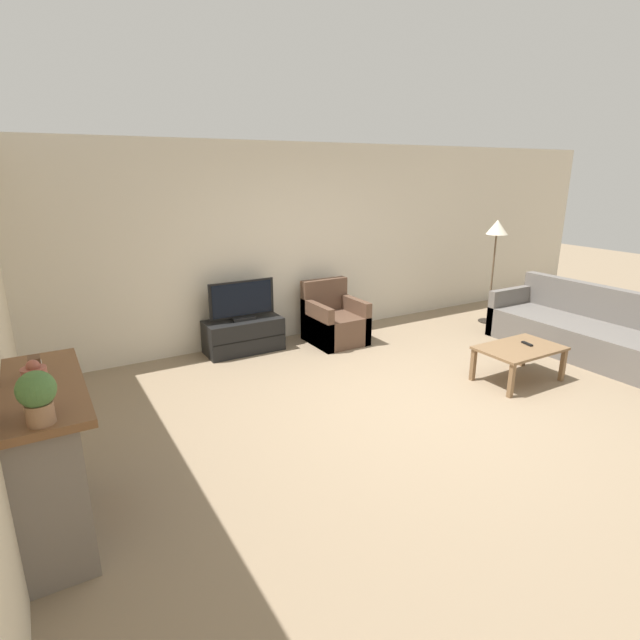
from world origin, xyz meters
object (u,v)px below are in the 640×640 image
object	(u,v)px
potted_plant	(37,395)
remote	(527,344)
mantel_vase_left	(37,388)
coffee_table	(520,351)
tv_stand	(244,335)
mantel_clock	(36,368)
tv	(242,302)
couch	(585,333)
fireplace	(48,459)
floor_lamp	(496,235)
armchair	(334,322)

from	to	relation	value
potted_plant	remote	size ratio (longest dim) A/B	1.92
mantel_vase_left	coffee_table	distance (m)	4.82
potted_plant	tv_stand	world-z (taller)	potted_plant
coffee_table	mantel_clock	bearing A→B (deg)	179.62
tv	couch	distance (m)	4.52
coffee_table	couch	size ratio (longest dim) A/B	0.40
fireplace	mantel_clock	size ratio (longest dim) A/B	8.71
mantel_vase_left	remote	distance (m)	4.95
coffee_table	couch	world-z (taller)	couch
mantel_clock	tv	xyz separation A→B (m)	(2.38, 2.47, -0.44)
potted_plant	floor_lamp	xyz separation A→B (m)	(6.27, 2.46, 0.18)
mantel_vase_left	armchair	bearing A→B (deg)	36.95
mantel_vase_left	mantel_clock	size ratio (longest dim) A/B	2.03
tv_stand	remote	xyz separation A→B (m)	(2.48, -2.49, 0.20)
coffee_table	floor_lamp	size ratio (longest dim) A/B	0.59
mantel_vase_left	potted_plant	distance (m)	0.17
fireplace	tv_stand	xyz separation A→B (m)	(2.39, 2.60, -0.31)
mantel_vase_left	couch	bearing A→B (deg)	6.02
potted_plant	remote	world-z (taller)	potted_plant
potted_plant	tv	size ratio (longest dim) A/B	0.33
fireplace	floor_lamp	bearing A→B (deg)	16.82
tv	floor_lamp	xyz separation A→B (m)	(3.89, -0.70, 0.70)
mantel_clock	tv_stand	world-z (taller)	mantel_clock
mantel_vase_left	tv_stand	xyz separation A→B (m)	(2.38, 2.99, -0.96)
couch	potted_plant	bearing A→B (deg)	-172.49
potted_plant	couch	world-z (taller)	potted_plant
mantel_clock	tv_stand	xyz separation A→B (m)	(2.38, 2.47, -0.90)
coffee_table	couch	distance (m)	1.52
fireplace	coffee_table	world-z (taller)	fireplace
couch	coffee_table	bearing A→B (deg)	-173.72
mantel_vase_left	coffee_table	xyz separation A→B (m)	(4.72, 0.49, -0.83)
mantel_clock	couch	size ratio (longest dim) A/B	0.06
potted_plant	coffee_table	xyz separation A→B (m)	(4.72, 0.66, -0.85)
fireplace	potted_plant	xyz separation A→B (m)	(0.02, -0.56, 0.68)
remote	fireplace	bearing A→B (deg)	-169.05
mantel_clock	mantel_vase_left	bearing A→B (deg)	-90.08
armchair	tv_stand	bearing A→B (deg)	168.06
mantel_vase_left	mantel_clock	world-z (taller)	mantel_vase_left
tv	coffee_table	bearing A→B (deg)	-46.83
remote	coffee_table	bearing A→B (deg)	-164.33
coffee_table	remote	world-z (taller)	remote
tv_stand	couch	xyz separation A→B (m)	(3.85, -2.34, 0.06)
couch	tv_stand	bearing A→B (deg)	148.76
potted_plant	floor_lamp	bearing A→B (deg)	21.39
mantel_clock	couch	world-z (taller)	mantel_clock
mantel_vase_left	armchair	size ratio (longest dim) A/B	0.36
tv_stand	armchair	distance (m)	1.28
armchair	mantel_vase_left	bearing A→B (deg)	-143.05
mantel_vase_left	tv_stand	size ratio (longest dim) A/B	0.30
fireplace	couch	xyz separation A→B (m)	(6.25, 0.27, -0.25)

